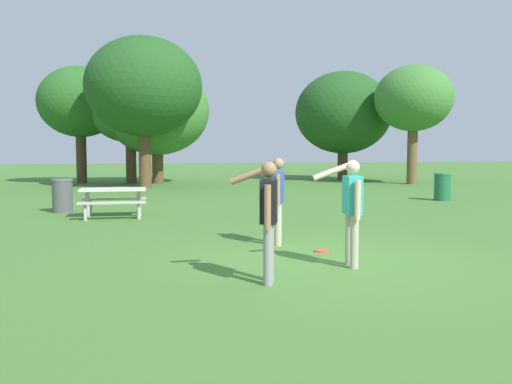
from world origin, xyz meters
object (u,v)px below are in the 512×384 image
object	(u,v)px
tree_far_right	(144,87)
frisbee	(322,251)
person_bystander	(351,205)
tree_tall_left	(80,102)
tree_back_right	(413,99)
tree_back_left	(343,113)
tree_broad_center	(130,106)
picnic_table_near	(113,196)
trash_can_further_along	(62,195)
person_thrower	(268,212)
person_catcher	(278,195)
trash_can_beside_table	(442,187)
tree_slender_mid	(157,111)

from	to	relation	value
tree_far_right	frisbee	bearing A→B (deg)	-79.35
tree_far_right	person_bystander	bearing A→B (deg)	-79.91
tree_tall_left	tree_back_right	size ratio (longest dim) A/B	1.00
tree_back_left	person_bystander	bearing A→B (deg)	-110.21
tree_broad_center	tree_back_left	xyz separation A→B (m)	(11.99, 0.63, -0.15)
frisbee	picnic_table_near	xyz separation A→B (m)	(-3.91, 5.68, 0.55)
trash_can_further_along	person_bystander	bearing A→B (deg)	-56.79
picnic_table_near	person_bystander	bearing A→B (deg)	-60.25
person_thrower	person_catcher	bearing A→B (deg)	73.50
person_catcher	trash_can_further_along	xyz separation A→B (m)	(-4.82, 6.26, -0.46)
picnic_table_near	trash_can_further_along	size ratio (longest dim) A/B	1.78
frisbee	tree_far_right	world-z (taller)	tree_far_right
person_catcher	tree_far_right	bearing A→B (deg)	99.13
person_bystander	trash_can_further_along	world-z (taller)	person_bystander
trash_can_further_along	tree_back_left	size ratio (longest dim) A/B	0.15
person_thrower	trash_can_beside_table	bearing A→B (deg)	49.81
person_catcher	tree_tall_left	xyz separation A→B (m)	(-5.86, 19.78, 3.30)
tree_slender_mid	tree_back_left	size ratio (longest dim) A/B	0.98
picnic_table_near	tree_back_right	xyz separation A→B (m)	(14.29, 10.93, 3.80)
trash_can_further_along	tree_back_left	world-z (taller)	tree_back_left
person_catcher	tree_tall_left	bearing A→B (deg)	106.51
tree_tall_left	tree_slender_mid	world-z (taller)	tree_slender_mid
tree_far_right	tree_back_left	distance (m)	11.96
person_thrower	tree_broad_center	size ratio (longest dim) A/B	0.27
frisbee	tree_back_right	xyz separation A→B (m)	(10.38, 16.60, 4.35)
person_catcher	person_thrower	bearing A→B (deg)	-106.50
trash_can_beside_table	tree_broad_center	world-z (taller)	tree_broad_center
person_bystander	tree_broad_center	bearing A→B (deg)	100.47
person_thrower	tree_tall_left	xyz separation A→B (m)	(-5.04, 22.58, 3.28)
person_bystander	tree_back_left	xyz separation A→B (m)	(8.06, 21.90, 2.93)
tree_broad_center	tree_back_right	world-z (taller)	tree_back_right
trash_can_beside_table	tree_back_right	distance (m)	9.82
person_bystander	tree_slender_mid	size ratio (longest dim) A/B	0.27
person_catcher	frisbee	xyz separation A→B (m)	(0.59, -0.83, -0.93)
tree_slender_mid	tree_back_left	world-z (taller)	tree_back_left
tree_far_right	tree_slender_mid	world-z (taller)	tree_far_right
frisbee	trash_can_beside_table	distance (m)	10.87
trash_can_further_along	tree_far_right	world-z (taller)	tree_far_right
tree_broad_center	picnic_table_near	bearing A→B (deg)	-90.11
trash_can_beside_table	tree_back_right	world-z (taller)	tree_back_right
person_bystander	tree_back_right	world-z (taller)	tree_back_right
frisbee	tree_back_right	distance (m)	20.06
tree_broad_center	tree_far_right	xyz separation A→B (m)	(0.74, -3.33, 0.63)
tree_broad_center	tree_back_right	xyz separation A→B (m)	(14.26, -3.42, 0.32)
picnic_table_near	tree_broad_center	size ratio (longest dim) A/B	0.28
person_thrower	frisbee	distance (m)	2.61
tree_far_right	person_catcher	bearing A→B (deg)	-80.87
person_catcher	trash_can_further_along	world-z (taller)	person_catcher
person_thrower	trash_can_further_along	bearing A→B (deg)	113.77
trash_can_beside_table	tree_tall_left	world-z (taller)	tree_tall_left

